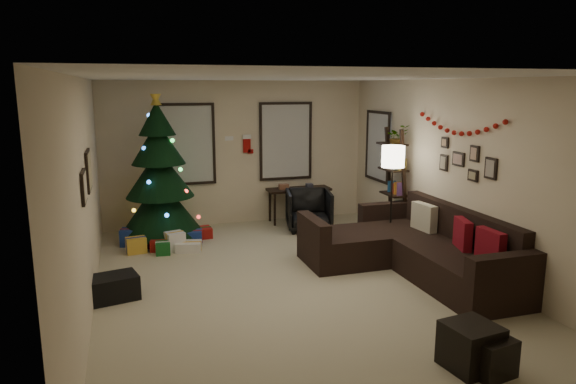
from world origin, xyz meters
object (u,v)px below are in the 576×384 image
object	(u,v)px
christmas_tree	(160,179)
desk_chair	(309,210)
desk	(299,192)
bookshelf	(395,187)
sofa	(414,250)

from	to	relation	value
christmas_tree	desk_chair	bearing A→B (deg)	-3.35
desk	bookshelf	world-z (taller)	bookshelf
christmas_tree	bookshelf	size ratio (longest dim) A/B	1.34
sofa	desk_chair	xyz separation A→B (m)	(-0.69, 2.50, 0.07)
desk	bookshelf	size ratio (longest dim) A/B	0.63
sofa	desk_chair	size ratio (longest dim) A/B	4.04
desk	desk_chair	size ratio (longest dim) A/B	1.63
desk_chair	desk	bearing A→B (deg)	100.63
christmas_tree	sofa	xyz separation A→B (m)	(3.31, -2.66, -0.76)
christmas_tree	sofa	size ratio (longest dim) A/B	0.85
desk	desk_chair	bearing A→B (deg)	-92.09
christmas_tree	desk	distance (m)	2.73
desk	bookshelf	distance (m)	2.07
christmas_tree	desk	xyz separation A→B (m)	(2.64, 0.50, -0.48)
christmas_tree	desk	size ratio (longest dim) A/B	2.10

